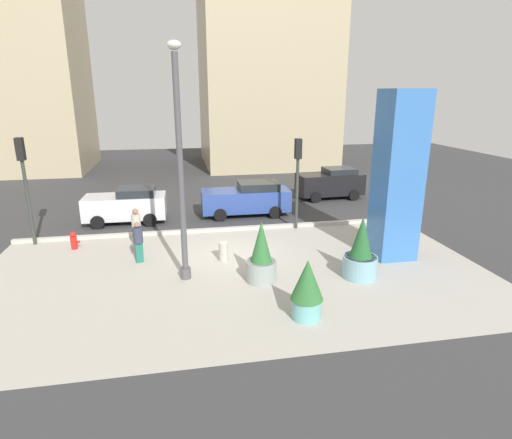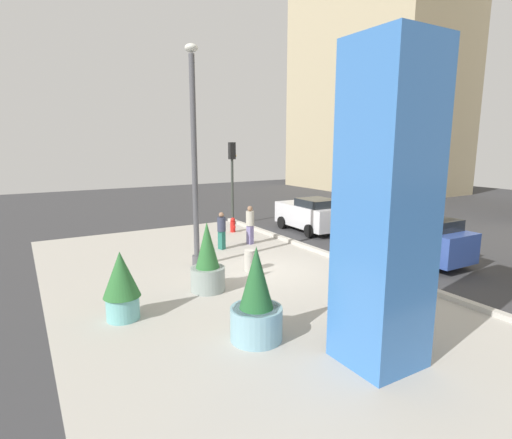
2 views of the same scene
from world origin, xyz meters
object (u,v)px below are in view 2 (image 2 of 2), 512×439
(car_curb_west, at_px, (412,237))
(traffic_light_corner, at_px, (232,170))
(pedestrian_by_curb, at_px, (222,229))
(potted_plant_by_pillar, at_px, (121,284))
(potted_plant_curbside, at_px, (256,304))
(art_pillar_blue, at_px, (386,210))
(car_intersection, at_px, (310,214))
(concrete_bollard, at_px, (249,261))
(fire_hydrant, at_px, (233,225))
(pedestrian_on_sidewalk, at_px, (250,223))
(lamp_post, at_px, (194,163))
(potted_plant_near_right, at_px, (208,263))
(traffic_light_far_side, at_px, (410,197))

(car_curb_west, bearing_deg, traffic_light_corner, -163.92)
(pedestrian_by_curb, bearing_deg, car_curb_west, 47.94)
(potted_plant_by_pillar, bearing_deg, potted_plant_curbside, 41.66)
(art_pillar_blue, relative_size, pedestrian_by_curb, 3.96)
(car_intersection, bearing_deg, concrete_bollard, -55.31)
(fire_hydrant, height_order, pedestrian_on_sidewalk, pedestrian_on_sidewalk)
(car_curb_west, bearing_deg, concrete_bollard, -107.64)
(art_pillar_blue, height_order, pedestrian_by_curb, art_pillar_blue)
(art_pillar_blue, relative_size, potted_plant_by_pillar, 3.53)
(fire_hydrant, bearing_deg, potted_plant_by_pillar, -42.85)
(lamp_post, height_order, concrete_bollard, lamp_post)
(concrete_bollard, distance_m, pedestrian_by_curb, 3.22)
(art_pillar_blue, height_order, potted_plant_near_right, art_pillar_blue)
(concrete_bollard, bearing_deg, car_intersection, 124.69)
(concrete_bollard, height_order, car_curb_west, car_curb_west)
(concrete_bollard, distance_m, traffic_light_corner, 8.77)
(fire_hydrant, relative_size, traffic_light_corner, 0.17)
(potted_plant_by_pillar, height_order, traffic_light_corner, traffic_light_corner)
(potted_plant_near_right, relative_size, traffic_light_corner, 0.48)
(potted_plant_curbside, distance_m, concrete_bollard, 5.10)
(concrete_bollard, height_order, traffic_light_corner, traffic_light_corner)
(potted_plant_near_right, height_order, traffic_light_far_side, traffic_light_far_side)
(potted_plant_near_right, height_order, pedestrian_by_curb, potted_plant_near_right)
(potted_plant_curbside, height_order, potted_plant_by_pillar, potted_plant_curbside)
(fire_hydrant, xyz_separation_m, traffic_light_corner, (-1.78, 0.92, 2.65))
(car_intersection, distance_m, pedestrian_on_sidewalk, 4.05)
(traffic_light_far_side, distance_m, car_curb_west, 3.83)
(fire_hydrant, bearing_deg, traffic_light_far_side, 5.88)
(fire_hydrant, bearing_deg, art_pillar_blue, -13.95)
(potted_plant_by_pillar, relative_size, traffic_light_far_side, 0.43)
(art_pillar_blue, bearing_deg, concrete_bollard, 174.04)
(traffic_light_corner, relative_size, pedestrian_on_sidewalk, 2.60)
(pedestrian_on_sidewalk, height_order, pedestrian_by_curb, pedestrian_on_sidewalk)
(lamp_post, xyz_separation_m, traffic_light_far_side, (5.31, 4.76, -0.91))
(lamp_post, relative_size, car_curb_west, 1.69)
(lamp_post, distance_m, potted_plant_near_right, 3.90)
(car_intersection, bearing_deg, car_curb_west, 1.72)
(pedestrian_on_sidewalk, bearing_deg, car_intersection, 100.98)
(traffic_light_far_side, relative_size, pedestrian_by_curb, 2.64)
(potted_plant_curbside, height_order, car_curb_west, potted_plant_curbside)
(lamp_post, height_order, traffic_light_corner, lamp_post)
(lamp_post, distance_m, art_pillar_blue, 8.06)
(traffic_light_far_side, relative_size, car_curb_west, 0.92)
(art_pillar_blue, xyz_separation_m, potted_plant_curbside, (-2.05, -1.69, -2.30))
(fire_hydrant, xyz_separation_m, pedestrian_on_sidewalk, (2.57, -0.47, 0.59))
(potted_plant_near_right, distance_m, fire_hydrant, 8.26)
(lamp_post, distance_m, traffic_light_corner, 7.80)
(potted_plant_by_pillar, bearing_deg, car_intersection, 119.01)
(art_pillar_blue, height_order, fire_hydrant, art_pillar_blue)
(pedestrian_by_curb, bearing_deg, potted_plant_by_pillar, -46.31)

